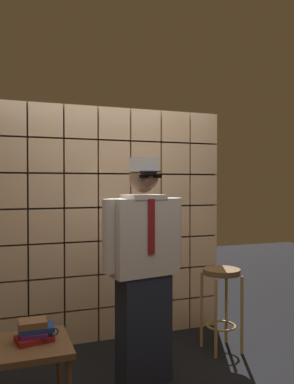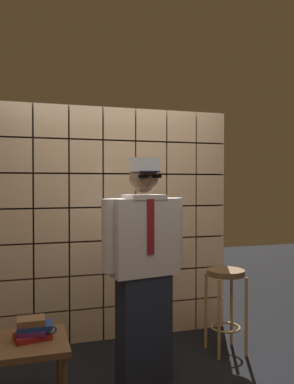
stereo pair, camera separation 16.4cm
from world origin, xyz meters
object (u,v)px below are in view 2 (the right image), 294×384
Objects in this scene: standing_person at (144,266)px; coffee_mug at (44,331)px; bar_stool at (226,291)px; side_table at (27,350)px; book_stack at (33,329)px.

standing_person reaches higher than coffee_mug.
bar_stool is at bearing 9.40° from standing_person.
standing_person is 1.00m from side_table.
standing_person is 2.30× the size of bar_stool.
standing_person is at bearing 12.74° from side_table.
book_stack is at bearing -178.63° from standing_person.
side_table is (-1.72, -0.50, -0.13)m from bar_stool.
bar_stool is 2.93× the size of book_stack.
side_table is at bearing -163.73° from bar_stool.
side_table is 0.14m from book_stack.
coffee_mug is (0.11, 0.01, 0.11)m from side_table.
coffee_mug is at bearing -14.77° from book_stack.
standing_person is 3.30× the size of side_table.
side_table is at bearing -177.53° from standing_person.
side_table is 4.13× the size of coffee_mug.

